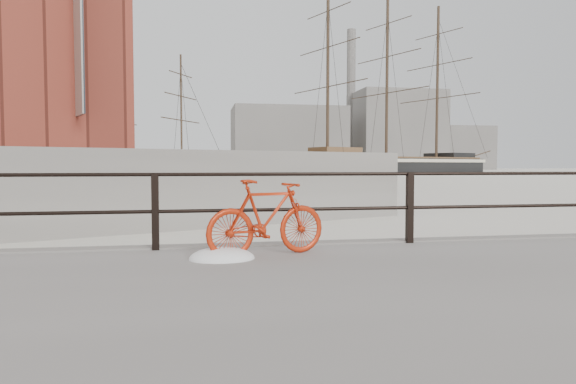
{
  "coord_description": "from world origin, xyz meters",
  "views": [
    {
      "loc": [
        -6.48,
        -6.96,
        1.45
      ],
      "look_at": [
        -4.96,
        1.5,
        1.0
      ],
      "focal_mm": 32.0,
      "sensor_mm": 36.0,
      "label": 1
    }
  ],
  "objects_px": {
    "barque_black": "(386,173)",
    "schooner_mid": "(149,174)",
    "schooner_left": "(39,174)",
    "bicycle": "(267,218)"
  },
  "relations": [
    {
      "from": "barque_black",
      "to": "schooner_mid",
      "type": "xyz_separation_m",
      "value": [
        -42.94,
        -3.99,
        0.0
      ]
    },
    {
      "from": "schooner_mid",
      "to": "schooner_left",
      "type": "relative_size",
      "value": 1.02
    },
    {
      "from": "bicycle",
      "to": "schooner_mid",
      "type": "height_order",
      "value": "schooner_mid"
    },
    {
      "from": "bicycle",
      "to": "schooner_left",
      "type": "relative_size",
      "value": 0.06
    },
    {
      "from": "schooner_mid",
      "to": "schooner_left",
      "type": "distance_m",
      "value": 16.55
    },
    {
      "from": "barque_black",
      "to": "schooner_mid",
      "type": "bearing_deg",
      "value": 162.01
    },
    {
      "from": "schooner_mid",
      "to": "schooner_left",
      "type": "bearing_deg",
      "value": -144.25
    },
    {
      "from": "barque_black",
      "to": "schooner_left",
      "type": "distance_m",
      "value": 59.68
    },
    {
      "from": "schooner_mid",
      "to": "bicycle",
      "type": "bearing_deg",
      "value": -55.02
    },
    {
      "from": "bicycle",
      "to": "schooner_mid",
      "type": "xyz_separation_m",
      "value": [
        -8.55,
        81.47,
        -0.82
      ]
    }
  ]
}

